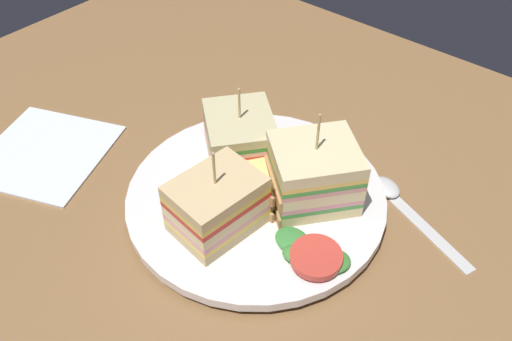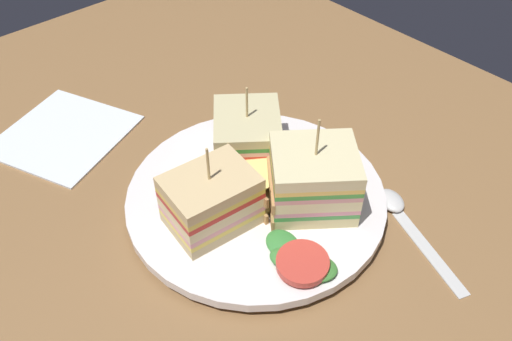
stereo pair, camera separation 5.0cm
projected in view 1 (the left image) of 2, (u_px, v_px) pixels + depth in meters
ground_plane at (256, 211)px, 53.59cm from camera, size 99.49×78.07×1.80cm
plate at (256, 198)px, 52.24cm from camera, size 25.33×25.33×1.77cm
sandwich_wedge_0 at (221, 207)px, 46.72cm from camera, size 6.70×8.44×8.85cm
sandwich_wedge_1 at (313, 173)px, 49.39cm from camera, size 10.30×10.43×9.89cm
sandwich_wedge_2 at (240, 139)px, 53.68cm from camera, size 10.18×10.00×8.64cm
chip_pile at (259, 187)px, 50.35cm from camera, size 7.27×7.93×3.54cm
salad_garnish at (311, 254)px, 45.61cm from camera, size 7.98×5.23×1.21cm
spoon at (398, 200)px, 52.97cm from camera, size 13.18×6.28×1.00cm
napkin at (45, 152)px, 58.45cm from camera, size 17.16×17.32×0.50cm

